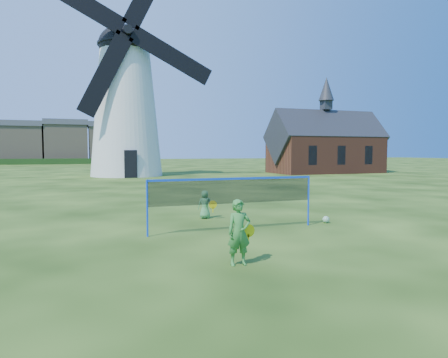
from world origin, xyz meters
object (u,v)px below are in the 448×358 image
badminton_net (234,192)px  chapel (325,146)px  player_boy (205,204)px  windmill (126,101)px  player_girl (239,232)px  play_ball (326,220)px

badminton_net → chapel: bearing=51.8°
badminton_net → player_boy: badminton_net is taller
windmill → player_girl: size_ratio=15.12×
windmill → player_boy: windmill is taller
player_boy → play_ball: 4.06m
windmill → player_boy: bearing=-90.0°
player_boy → badminton_net: bearing=100.7°
windmill → player_girl: (-0.99, -30.94, -6.25)m
windmill → badminton_net: 28.19m
badminton_net → player_girl: badminton_net is taller
chapel → badminton_net: chapel is taller
player_girl → windmill: bearing=90.7°
badminton_net → player_girl: 3.57m
windmill → player_boy: size_ratio=20.89×
player_boy → chapel: bearing=-124.8°
chapel → badminton_net: size_ratio=2.37×
chapel → windmill: bearing=175.5°
chapel → play_ball: (-17.19, -25.80, -2.74)m
chapel → badminton_net: (-20.44, -25.95, -1.71)m
badminton_net → player_girl: bearing=-109.2°
windmill → play_ball: (3.43, -27.44, -6.81)m
windmill → chapel: bearing=-4.5°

